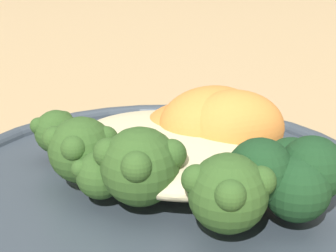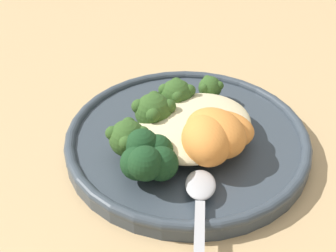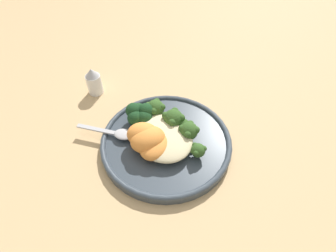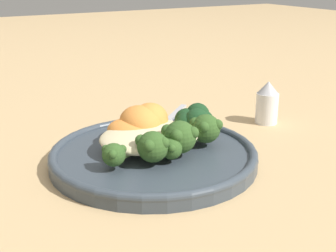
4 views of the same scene
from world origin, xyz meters
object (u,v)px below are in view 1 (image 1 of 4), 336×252
object	(u,v)px
plate	(160,189)
broccoli_stalk_0	(90,139)
sweet_potato_chunk_1	(211,123)
kale_tuft	(283,174)
sweet_potato_chunk_2	(191,130)
broccoli_stalk_1	(90,150)
spoon	(330,164)
quinoa_mound	(171,149)
sweet_potato_chunk_0	(233,128)
broccoli_stalk_2	(130,166)
broccoli_stalk_3	(145,163)
broccoli_stalk_4	(221,189)

from	to	relation	value
plate	broccoli_stalk_0	bearing A→B (deg)	17.80
sweet_potato_chunk_1	kale_tuft	bearing A→B (deg)	162.41
sweet_potato_chunk_1	sweet_potato_chunk_2	size ratio (longest dim) A/B	0.99
broccoli_stalk_1	spoon	bearing A→B (deg)	162.14
plate	quinoa_mound	size ratio (longest dim) A/B	2.02
broccoli_stalk_1	kale_tuft	world-z (taller)	kale_tuft
kale_tuft	sweet_potato_chunk_1	bearing A→B (deg)	-17.59
broccoli_stalk_0	sweet_potato_chunk_0	distance (m)	0.09
spoon	quinoa_mound	bearing A→B (deg)	-175.11
broccoli_stalk_2	sweet_potato_chunk_1	world-z (taller)	sweet_potato_chunk_1
broccoli_stalk_3	broccoli_stalk_2	bearing A→B (deg)	-129.55
sweet_potato_chunk_2	kale_tuft	distance (m)	0.09
quinoa_mound	plate	bearing A→B (deg)	94.44
plate	broccoli_stalk_4	xyz separation A→B (m)	(-0.06, 0.02, 0.03)
sweet_potato_chunk_0	sweet_potato_chunk_1	distance (m)	0.02
kale_tuft	broccoli_stalk_2	bearing A→B (deg)	27.90
broccoli_stalk_2	spoon	xyz separation A→B (m)	(-0.07, -0.10, -0.01)
plate	broccoli_stalk_2	size ratio (longest dim) A/B	2.68
plate	kale_tuft	xyz separation A→B (m)	(-0.07, -0.02, 0.03)
broccoli_stalk_2	sweet_potato_chunk_1	xyz separation A→B (m)	(-0.00, -0.06, 0.01)
broccoli_stalk_1	broccoli_stalk_3	size ratio (longest dim) A/B	0.84
broccoli_stalk_0	sweet_potato_chunk_0	bearing A→B (deg)	-171.64
broccoli_stalk_2	sweet_potato_chunk_2	distance (m)	0.06
broccoli_stalk_1	kale_tuft	size ratio (longest dim) A/B	1.29
quinoa_mound	sweet_potato_chunk_2	bearing A→B (deg)	-69.38
quinoa_mound	sweet_potato_chunk_1	world-z (taller)	sweet_potato_chunk_1
quinoa_mound	broccoli_stalk_4	bearing A→B (deg)	158.78
broccoli_stalk_3	sweet_potato_chunk_2	distance (m)	0.07
sweet_potato_chunk_2	plate	bearing A→B (deg)	106.54
sweet_potato_chunk_2	spoon	distance (m)	0.09
broccoli_stalk_0	sweet_potato_chunk_2	bearing A→B (deg)	-159.97
sweet_potato_chunk_2	spoon	size ratio (longest dim) A/B	0.66
sweet_potato_chunk_2	sweet_potato_chunk_0	bearing A→B (deg)	-164.99
spoon	plate	bearing A→B (deg)	-171.17
plate	broccoli_stalk_1	size ratio (longest dim) A/B	3.47
broccoli_stalk_3	spoon	world-z (taller)	broccoli_stalk_3
broccoli_stalk_3	broccoli_stalk_1	bearing A→B (deg)	-103.74
quinoa_mound	broccoli_stalk_3	bearing A→B (deg)	116.96
broccoli_stalk_2	plate	bearing A→B (deg)	173.18
sweet_potato_chunk_1	kale_tuft	xyz separation A→B (m)	(-0.07, 0.02, -0.00)
broccoli_stalk_4	kale_tuft	xyz separation A→B (m)	(-0.01, -0.03, 0.00)
quinoa_mound	spoon	size ratio (longest dim) A/B	1.26
broccoli_stalk_1	sweet_potato_chunk_1	size ratio (longest dim) A/B	1.12
broccoli_stalk_2	sweet_potato_chunk_0	distance (m)	0.07
sweet_potato_chunk_0	kale_tuft	xyz separation A→B (m)	(-0.06, 0.02, -0.00)
broccoli_stalk_1	broccoli_stalk_4	size ratio (longest dim) A/B	0.77
quinoa_mound	broccoli_stalk_3	distance (m)	0.04
quinoa_mound	sweet_potato_chunk_2	size ratio (longest dim) A/B	1.89
broccoli_stalk_4	sweet_potato_chunk_0	world-z (taller)	sweet_potato_chunk_0
sweet_potato_chunk_1	kale_tuft	world-z (taller)	sweet_potato_chunk_1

